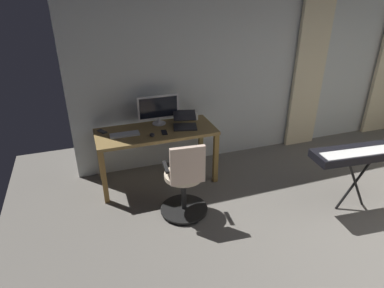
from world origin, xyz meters
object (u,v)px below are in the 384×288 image
at_px(office_chair, 185,183).
at_px(cell_phone_face_up, 102,131).
at_px(laptop, 185,123).
at_px(cell_phone_by_monitor, 164,132).
at_px(mug_tea, 195,116).
at_px(desk, 156,137).
at_px(computer_keyboard, 125,134).
at_px(computer_mouse, 152,135).
at_px(computer_monitor, 158,108).
at_px(piano_keyboard, 363,154).

distance_m(office_chair, cell_phone_face_up, 1.32).
bearing_deg(laptop, cell_phone_by_monitor, 33.18).
bearing_deg(cell_phone_by_monitor, mug_tea, -143.62).
bearing_deg(cell_phone_face_up, office_chair, 97.34).
height_order(desk, computer_keyboard, computer_keyboard).
bearing_deg(computer_mouse, mug_tea, -153.54).
relative_size(computer_monitor, computer_mouse, 5.48).
xyz_separation_m(desk, cell_phone_face_up, (0.66, -0.18, 0.10)).
relative_size(office_chair, computer_monitor, 1.74).
height_order(desk, computer_monitor, computer_monitor).
height_order(computer_monitor, mug_tea, computer_monitor).
height_order(desk, office_chair, office_chair).
bearing_deg(computer_mouse, cell_phone_face_up, -30.74).
xyz_separation_m(desk, computer_keyboard, (0.40, 0.02, 0.11)).
height_order(desk, cell_phone_by_monitor, cell_phone_by_monitor).
distance_m(computer_mouse, mug_tea, 0.76).
bearing_deg(office_chair, mug_tea, 69.43).
distance_m(desk, computer_keyboard, 0.42).
relative_size(laptop, piano_keyboard, 0.33).
bearing_deg(computer_monitor, piano_keyboard, 141.46).
relative_size(computer_monitor, piano_keyboard, 0.45).
height_order(computer_mouse, piano_keyboard, piano_keyboard).
bearing_deg(computer_monitor, cell_phone_face_up, 1.72).
bearing_deg(cell_phone_face_up, laptop, 140.35).
bearing_deg(desk, cell_phone_by_monitor, 127.92).
bearing_deg(computer_monitor, cell_phone_by_monitor, 88.13).
distance_m(desk, mug_tea, 0.64).
bearing_deg(cell_phone_face_up, piano_keyboard, 120.64).
bearing_deg(piano_keyboard, cell_phone_face_up, -24.30).
distance_m(cell_phone_face_up, mug_tea, 1.26).
bearing_deg(office_chair, cell_phone_face_up, 131.90).
distance_m(computer_monitor, piano_keyboard, 2.51).
relative_size(desk, computer_monitor, 2.79).
bearing_deg(piano_keyboard, computer_keyboard, -23.23).
xyz_separation_m(cell_phone_face_up, piano_keyboard, (-2.71, 1.54, -0.03)).
bearing_deg(mug_tea, piano_keyboard, 133.39).
distance_m(computer_keyboard, mug_tea, 1.02).
xyz_separation_m(desk, computer_mouse, (0.09, 0.16, 0.11)).
xyz_separation_m(computer_monitor, cell_phone_face_up, (0.75, 0.02, -0.21)).
height_order(office_chair, piano_keyboard, office_chair).
xyz_separation_m(desk, computer_monitor, (-0.09, -0.20, 0.31)).
bearing_deg(computer_mouse, office_chair, 106.42).
bearing_deg(cell_phone_by_monitor, cell_phone_face_up, -14.32).
bearing_deg(office_chair, cell_phone_by_monitor, 97.24).
bearing_deg(computer_mouse, cell_phone_by_monitor, -163.28).
height_order(computer_monitor, cell_phone_by_monitor, computer_monitor).
bearing_deg(laptop, office_chair, 85.79).
bearing_deg(computer_keyboard, desk, -176.75).
bearing_deg(desk, office_chair, 97.80).
relative_size(computer_mouse, cell_phone_face_up, 0.69).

